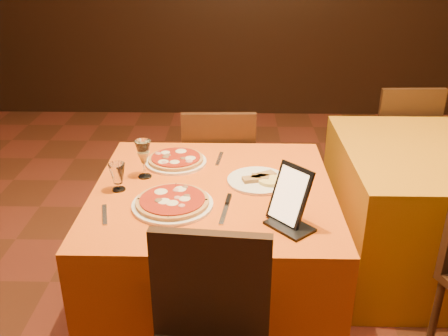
{
  "coord_description": "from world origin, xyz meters",
  "views": [
    {
      "loc": [
        -0.07,
        -1.86,
        1.79
      ],
      "look_at": [
        -0.12,
        0.16,
        0.86
      ],
      "focal_mm": 40.0,
      "sensor_mm": 36.0,
      "label": 1
    }
  ],
  "objects_px": {
    "pizza_near": "(173,203)",
    "tablet": "(290,195)",
    "chair_main_far": "(219,173)",
    "water_glass": "(118,177)",
    "chair_side_far": "(395,143)",
    "pizza_far": "(176,160)",
    "wine_glass": "(144,159)",
    "main_table": "(214,256)",
    "side_table": "(434,210)"
  },
  "relations": [
    {
      "from": "side_table",
      "to": "pizza_far",
      "type": "xyz_separation_m",
      "value": [
        -1.45,
        -0.21,
        0.39
      ]
    },
    {
      "from": "pizza_near",
      "to": "tablet",
      "type": "bearing_deg",
      "value": -13.47
    },
    {
      "from": "chair_main_far",
      "to": "water_glass",
      "type": "distance_m",
      "value": 0.99
    },
    {
      "from": "chair_main_far",
      "to": "water_glass",
      "type": "xyz_separation_m",
      "value": [
        -0.43,
        -0.82,
        0.36
      ]
    },
    {
      "from": "chair_main_far",
      "to": "pizza_near",
      "type": "xyz_separation_m",
      "value": [
        -0.17,
        -0.96,
        0.31
      ]
    },
    {
      "from": "side_table",
      "to": "chair_main_far",
      "type": "relative_size",
      "value": 1.21
    },
    {
      "from": "main_table",
      "to": "wine_glass",
      "type": "bearing_deg",
      "value": 162.1
    },
    {
      "from": "main_table",
      "to": "tablet",
      "type": "height_order",
      "value": "tablet"
    },
    {
      "from": "main_table",
      "to": "pizza_far",
      "type": "bearing_deg",
      "value": 126.54
    },
    {
      "from": "pizza_near",
      "to": "pizza_far",
      "type": "xyz_separation_m",
      "value": [
        -0.04,
        0.45,
        0.0
      ]
    },
    {
      "from": "main_table",
      "to": "chair_side_far",
      "type": "distance_m",
      "value": 1.82
    },
    {
      "from": "side_table",
      "to": "pizza_near",
      "type": "bearing_deg",
      "value": -154.99
    },
    {
      "from": "water_glass",
      "to": "pizza_far",
      "type": "bearing_deg",
      "value": 53.08
    },
    {
      "from": "main_table",
      "to": "pizza_near",
      "type": "xyz_separation_m",
      "value": [
        -0.17,
        -0.18,
        0.39
      ]
    },
    {
      "from": "chair_main_far",
      "to": "tablet",
      "type": "distance_m",
      "value": 1.2
    },
    {
      "from": "pizza_far",
      "to": "pizza_near",
      "type": "bearing_deg",
      "value": -85.52
    },
    {
      "from": "main_table",
      "to": "chair_main_far",
      "type": "xyz_separation_m",
      "value": [
        0.0,
        0.78,
        0.08
      ]
    },
    {
      "from": "pizza_far",
      "to": "side_table",
      "type": "bearing_deg",
      "value": 8.36
    },
    {
      "from": "pizza_far",
      "to": "wine_glass",
      "type": "xyz_separation_m",
      "value": [
        -0.13,
        -0.16,
        0.08
      ]
    },
    {
      "from": "side_table",
      "to": "tablet",
      "type": "relative_size",
      "value": 4.51
    },
    {
      "from": "chair_side_far",
      "to": "pizza_far",
      "type": "relative_size",
      "value": 2.92
    },
    {
      "from": "chair_main_far",
      "to": "pizza_far",
      "type": "height_order",
      "value": "chair_main_far"
    },
    {
      "from": "pizza_far",
      "to": "water_glass",
      "type": "distance_m",
      "value": 0.38
    },
    {
      "from": "wine_glass",
      "to": "water_glass",
      "type": "bearing_deg",
      "value": -124.9
    },
    {
      "from": "water_glass",
      "to": "wine_glass",
      "type": "bearing_deg",
      "value": 55.1
    },
    {
      "from": "chair_main_far",
      "to": "chair_side_far",
      "type": "height_order",
      "value": "same"
    },
    {
      "from": "main_table",
      "to": "water_glass",
      "type": "bearing_deg",
      "value": -175.9
    },
    {
      "from": "main_table",
      "to": "pizza_near",
      "type": "bearing_deg",
      "value": -133.6
    },
    {
      "from": "chair_side_far",
      "to": "wine_glass",
      "type": "distance_m",
      "value": 2.03
    },
    {
      "from": "main_table",
      "to": "water_glass",
      "type": "distance_m",
      "value": 0.62
    },
    {
      "from": "main_table",
      "to": "pizza_near",
      "type": "relative_size",
      "value": 3.15
    },
    {
      "from": "pizza_near",
      "to": "tablet",
      "type": "relative_size",
      "value": 1.43
    },
    {
      "from": "chair_side_far",
      "to": "tablet",
      "type": "xyz_separation_m",
      "value": [
        -0.93,
        -1.61,
        0.41
      ]
    },
    {
      "from": "pizza_near",
      "to": "wine_glass",
      "type": "distance_m",
      "value": 0.34
    },
    {
      "from": "chair_side_far",
      "to": "pizza_far",
      "type": "bearing_deg",
      "value": 32.99
    },
    {
      "from": "side_table",
      "to": "pizza_far",
      "type": "distance_m",
      "value": 1.52
    },
    {
      "from": "water_glass",
      "to": "chair_side_far",
      "type": "bearing_deg",
      "value": 38.69
    },
    {
      "from": "side_table",
      "to": "chair_main_far",
      "type": "bearing_deg",
      "value": 166.54
    },
    {
      "from": "pizza_far",
      "to": "chair_main_far",
      "type": "bearing_deg",
      "value": 68.5
    },
    {
      "from": "main_table",
      "to": "pizza_near",
      "type": "distance_m",
      "value": 0.46
    },
    {
      "from": "main_table",
      "to": "chair_main_far",
      "type": "height_order",
      "value": "chair_main_far"
    },
    {
      "from": "chair_main_far",
      "to": "tablet",
      "type": "bearing_deg",
      "value": 104.58
    },
    {
      "from": "chair_side_far",
      "to": "tablet",
      "type": "relative_size",
      "value": 3.73
    },
    {
      "from": "chair_side_far",
      "to": "chair_main_far",
      "type": "bearing_deg",
      "value": 20.28
    },
    {
      "from": "chair_side_far",
      "to": "water_glass",
      "type": "bearing_deg",
      "value": 36.01
    },
    {
      "from": "chair_side_far",
      "to": "pizza_near",
      "type": "xyz_separation_m",
      "value": [
        -1.42,
        -1.49,
        0.31
      ]
    },
    {
      "from": "side_table",
      "to": "wine_glass",
      "type": "relative_size",
      "value": 5.79
    },
    {
      "from": "pizza_far",
      "to": "main_table",
      "type": "bearing_deg",
      "value": -53.46
    },
    {
      "from": "main_table",
      "to": "pizza_far",
      "type": "height_order",
      "value": "pizza_far"
    },
    {
      "from": "chair_main_far",
      "to": "side_table",
      "type": "bearing_deg",
      "value": 164.7
    }
  ]
}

